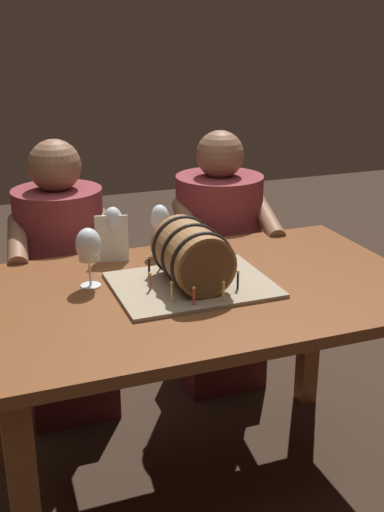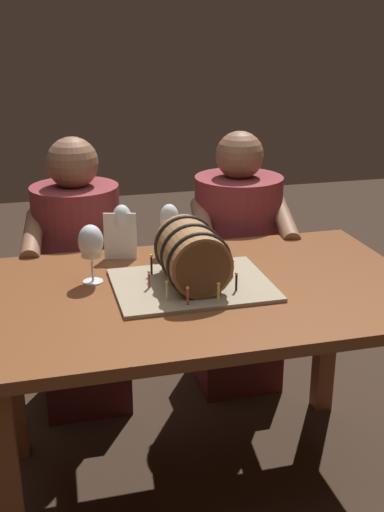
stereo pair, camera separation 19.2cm
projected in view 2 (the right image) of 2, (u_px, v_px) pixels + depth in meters
The scene contains 9 objects.
ground_plane at pixel (203, 488), 2.21m from camera, with size 8.00×8.00×0.00m, color #332319.
dining_table at pixel (204, 322), 1.99m from camera, with size 1.34×0.84×0.76m.
barrel_cake at pixel (192, 260), 1.93m from camera, with size 0.47×0.37×0.20m.
wine_glass_empty at pixel (122, 220), 2.16m from camera, with size 0.07×0.07×0.18m.
wine_glass_white at pixel (91, 244), 1.95m from camera, with size 0.08×0.08×0.19m.
wine_glass_rose at pixel (169, 220), 2.20m from camera, with size 0.07×0.07×0.18m.
menu_card at pixel (120, 236), 2.16m from camera, with size 0.11×0.01×0.16m, color silver.
person_seated_left at pixel (81, 289), 2.55m from camera, with size 0.41×0.50×1.12m.
person_seated_right at pixel (237, 271), 2.71m from camera, with size 0.45×0.53×1.11m.
Camera 2 is at (-0.49, -1.73, 1.52)m, focal length 44.91 mm.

